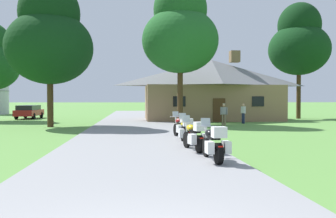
{
  "coord_description": "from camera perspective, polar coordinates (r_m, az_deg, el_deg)",
  "views": [
    {
      "loc": [
        -0.16,
        -4.01,
        1.97
      ],
      "look_at": [
        2.09,
        19.27,
        1.36
      ],
      "focal_mm": 37.98,
      "sensor_mm": 36.0,
      "label": 1
    }
  ],
  "objects": [
    {
      "name": "bystander_white_shirt_near_lodge",
      "position": [
        30.14,
        11.99,
        -0.52
      ],
      "size": [
        0.33,
        0.52,
        1.67
      ],
      "rotation": [
        0.0,
        0.0,
        5.07
      ],
      "color": "navy",
      "rests_on": "ground"
    },
    {
      "name": "tree_by_lodge_front",
      "position": [
        28.99,
        1.97,
        12.32
      ],
      "size": [
        6.11,
        6.11,
        11.43
      ],
      "color": "#422D19",
      "rests_on": "ground"
    },
    {
      "name": "parked_red_suv_far_left",
      "position": [
        39.82,
        -21.4,
        -0.33
      ],
      "size": [
        1.97,
        4.63,
        1.4
      ],
      "rotation": [
        0.0,
        0.0,
        -0.02
      ],
      "color": "maroon",
      "rests_on": "ground"
    },
    {
      "name": "tree_right_of_lodge",
      "position": [
        39.94,
        20.3,
        9.99
      ],
      "size": [
        6.25,
        6.25,
        12.04
      ],
      "color": "#422D19",
      "rests_on": "ground"
    },
    {
      "name": "stone_lodge",
      "position": [
        34.64,
        7.0,
        3.18
      ],
      "size": [
        13.4,
        6.48,
        6.72
      ],
      "color": "#896B4C",
      "rests_on": "ground"
    },
    {
      "name": "motorcycle_black_nearest_to_camera",
      "position": [
        11.11,
        7.4,
        -5.58
      ],
      "size": [
        0.77,
        2.08,
        1.3
      ],
      "rotation": [
        0.0,
        0.0,
        0.05
      ],
      "color": "black",
      "rests_on": "asphalt_driveway"
    },
    {
      "name": "motorcycle_yellow_second_in_row",
      "position": [
        13.29,
        4.36,
        -4.41
      ],
      "size": [
        0.96,
        2.07,
        1.3
      ],
      "rotation": [
        0.0,
        0.0,
        0.18
      ],
      "color": "black",
      "rests_on": "asphalt_driveway"
    },
    {
      "name": "ground_plane",
      "position": [
        24.09,
        -5.13,
        -3.21
      ],
      "size": [
        500.0,
        500.0,
        0.0
      ],
      "primitive_type": "plane",
      "color": "#56893D"
    },
    {
      "name": "motorcycle_red_farthest_in_row",
      "position": [
        17.88,
        2.2,
        -2.89
      ],
      "size": [
        0.96,
        2.07,
        1.3
      ],
      "rotation": [
        0.0,
        0.0,
        0.18
      ],
      "color": "black",
      "rests_on": "asphalt_driveway"
    },
    {
      "name": "bystander_gray_shirt_beside_signpost",
      "position": [
        27.36,
        8.97,
        -0.67
      ],
      "size": [
        0.52,
        0.33,
        1.69
      ],
      "rotation": [
        0.0,
        0.0,
        5.94
      ],
      "color": "#75664C",
      "rests_on": "ground"
    },
    {
      "name": "asphalt_driveway",
      "position": [
        22.1,
        -5.09,
        -3.56
      ],
      "size": [
        6.4,
        80.0,
        0.06
      ],
      "primitive_type": "cube",
      "color": "gray",
      "rests_on": "ground"
    },
    {
      "name": "tree_left_near",
      "position": [
        27.46,
        -18.46,
        10.83
      ],
      "size": [
        6.19,
        6.19,
        10.53
      ],
      "color": "#422D19",
      "rests_on": "ground"
    },
    {
      "name": "motorcycle_yellow_third_in_row",
      "position": [
        15.53,
        2.9,
        -3.55
      ],
      "size": [
        0.72,
        2.08,
        1.3
      ],
      "rotation": [
        0.0,
        0.0,
        0.01
      ],
      "color": "black",
      "rests_on": "asphalt_driveway"
    }
  ]
}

